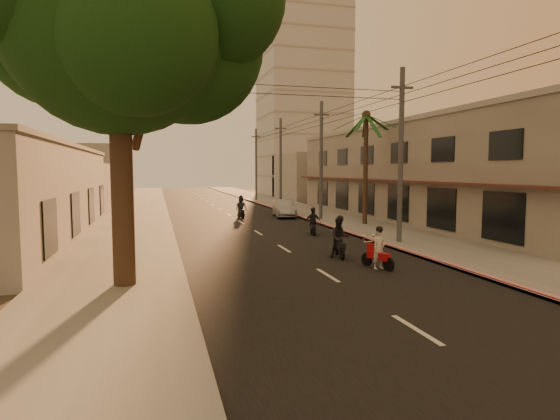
{
  "coord_description": "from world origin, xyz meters",
  "views": [
    {
      "loc": [
        -5.93,
        -13.7,
        3.81
      ],
      "look_at": [
        -0.34,
        7.49,
        1.95
      ],
      "focal_mm": 30.0,
      "sensor_mm": 36.0,
      "label": 1
    }
  ],
  "objects_px": {
    "scooter_red": "(379,250)",
    "scooter_far_a": "(241,208)",
    "broadleaf_tree": "(131,22)",
    "scooter_mid_a": "(340,239)",
    "palm_tree": "(366,121)",
    "scooter_mid_b": "(313,222)",
    "parked_car": "(284,208)"
  },
  "relations": [
    {
      "from": "scooter_red",
      "to": "scooter_far_a",
      "type": "bearing_deg",
      "value": 76.92
    },
    {
      "from": "broadleaf_tree",
      "to": "scooter_mid_a",
      "type": "distance_m",
      "value": 11.68
    },
    {
      "from": "palm_tree",
      "to": "scooter_mid_b",
      "type": "xyz_separation_m",
      "value": [
        -5.06,
        -3.71,
        -6.4
      ]
    },
    {
      "from": "broadleaf_tree",
      "to": "parked_car",
      "type": "relative_size",
      "value": 2.66
    },
    {
      "from": "scooter_mid_a",
      "to": "broadleaf_tree",
      "type": "bearing_deg",
      "value": -149.3
    },
    {
      "from": "scooter_red",
      "to": "scooter_mid_b",
      "type": "distance_m",
      "value": 9.73
    },
    {
      "from": "scooter_red",
      "to": "parked_car",
      "type": "relative_size",
      "value": 0.37
    },
    {
      "from": "scooter_red",
      "to": "scooter_mid_a",
      "type": "bearing_deg",
      "value": 84.98
    },
    {
      "from": "scooter_mid_b",
      "to": "scooter_far_a",
      "type": "xyz_separation_m",
      "value": [
        -2.37,
        10.86,
        0.07
      ]
    },
    {
      "from": "scooter_far_a",
      "to": "broadleaf_tree",
      "type": "bearing_deg",
      "value": -110.29
    },
    {
      "from": "scooter_mid_b",
      "to": "scooter_far_a",
      "type": "height_order",
      "value": "scooter_far_a"
    },
    {
      "from": "broadleaf_tree",
      "to": "scooter_red",
      "type": "height_order",
      "value": "broadleaf_tree"
    },
    {
      "from": "broadleaf_tree",
      "to": "scooter_mid_b",
      "type": "height_order",
      "value": "broadleaf_tree"
    },
    {
      "from": "parked_car",
      "to": "scooter_mid_a",
      "type": "bearing_deg",
      "value": -89.53
    },
    {
      "from": "parked_car",
      "to": "scooter_mid_b",
      "type": "bearing_deg",
      "value": -88.14
    },
    {
      "from": "scooter_mid_b",
      "to": "scooter_far_a",
      "type": "relative_size",
      "value": 0.89
    },
    {
      "from": "palm_tree",
      "to": "parked_car",
      "type": "height_order",
      "value": "palm_tree"
    },
    {
      "from": "palm_tree",
      "to": "scooter_far_a",
      "type": "distance_m",
      "value": 12.1
    },
    {
      "from": "palm_tree",
      "to": "scooter_mid_b",
      "type": "relative_size",
      "value": 4.92
    },
    {
      "from": "scooter_mid_a",
      "to": "parked_car",
      "type": "relative_size",
      "value": 0.42
    },
    {
      "from": "palm_tree",
      "to": "parked_car",
      "type": "xyz_separation_m",
      "value": [
        -3.92,
        6.91,
        -6.43
      ]
    },
    {
      "from": "scooter_red",
      "to": "scooter_far_a",
      "type": "distance_m",
      "value": 20.65
    },
    {
      "from": "palm_tree",
      "to": "scooter_far_a",
      "type": "height_order",
      "value": "palm_tree"
    },
    {
      "from": "scooter_far_a",
      "to": "palm_tree",
      "type": "bearing_deg",
      "value": -45.33
    },
    {
      "from": "broadleaf_tree",
      "to": "parked_car",
      "type": "xyz_separation_m",
      "value": [
        10.69,
        20.77,
        -7.75
      ]
    },
    {
      "from": "palm_tree",
      "to": "parked_car",
      "type": "bearing_deg",
      "value": 119.59
    },
    {
      "from": "scooter_red",
      "to": "palm_tree",
      "type": "bearing_deg",
      "value": 49.1
    },
    {
      "from": "broadleaf_tree",
      "to": "scooter_mid_a",
      "type": "height_order",
      "value": "broadleaf_tree"
    },
    {
      "from": "scooter_red",
      "to": "scooter_mid_b",
      "type": "relative_size",
      "value": 1.01
    },
    {
      "from": "broadleaf_tree",
      "to": "scooter_red",
      "type": "relative_size",
      "value": 7.19
    },
    {
      "from": "scooter_mid_b",
      "to": "scooter_red",
      "type": "bearing_deg",
      "value": -81.86
    },
    {
      "from": "broadleaf_tree",
      "to": "scooter_far_a",
      "type": "height_order",
      "value": "broadleaf_tree"
    }
  ]
}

